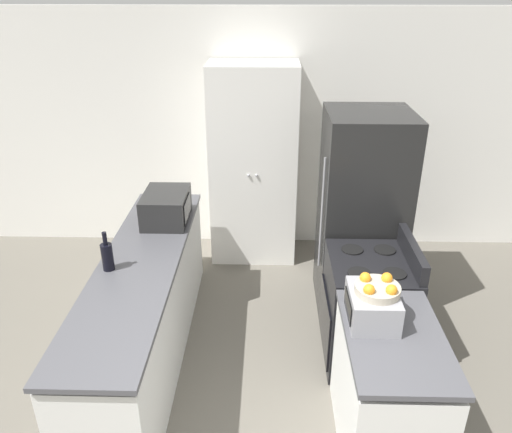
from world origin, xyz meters
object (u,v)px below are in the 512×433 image
(toaster_oven, at_px, (372,306))
(fruit_bowl, at_px, (378,288))
(microwave, at_px, (166,207))
(pantry_cabinet, at_px, (253,165))
(stove, at_px, (367,309))
(wine_bottle, at_px, (107,256))
(refrigerator, at_px, (361,214))

(toaster_oven, xyz_separation_m, fruit_bowl, (0.02, -0.00, 0.14))
(microwave, height_order, toaster_oven, microwave)
(pantry_cabinet, bearing_deg, fruit_bowl, -70.98)
(stove, xyz_separation_m, toaster_oven, (-0.15, -0.72, 0.54))
(wine_bottle, relative_size, fruit_bowl, 1.10)
(toaster_oven, bearing_deg, pantry_cabinet, 108.64)
(microwave, height_order, wine_bottle, wine_bottle)
(microwave, relative_size, toaster_oven, 1.36)
(stove, bearing_deg, refrigerator, 87.08)
(pantry_cabinet, xyz_separation_m, refrigerator, (1.00, -0.91, -0.13))
(wine_bottle, bearing_deg, microwave, 71.42)
(microwave, relative_size, wine_bottle, 1.66)
(stove, height_order, refrigerator, refrigerator)
(stove, bearing_deg, pantry_cabinet, 119.50)
(refrigerator, relative_size, toaster_oven, 4.93)
(pantry_cabinet, relative_size, stove, 2.00)
(microwave, bearing_deg, wine_bottle, -108.58)
(pantry_cabinet, distance_m, toaster_oven, 2.54)
(stove, distance_m, fruit_bowl, 1.00)
(toaster_oven, distance_m, fruit_bowl, 0.14)
(microwave, bearing_deg, toaster_oven, -41.79)
(stove, xyz_separation_m, refrigerator, (0.04, 0.78, 0.47))
(stove, height_order, wine_bottle, wine_bottle)
(refrigerator, distance_m, toaster_oven, 1.51)
(pantry_cabinet, bearing_deg, microwave, -125.58)
(refrigerator, bearing_deg, stove, -92.92)
(microwave, bearing_deg, refrigerator, 3.69)
(stove, height_order, microwave, microwave)
(stove, relative_size, fruit_bowl, 3.79)
(fruit_bowl, bearing_deg, wine_bottle, 163.08)
(fruit_bowl, bearing_deg, pantry_cabinet, 109.02)
(microwave, xyz_separation_m, fruit_bowl, (1.57, -1.39, 0.11))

